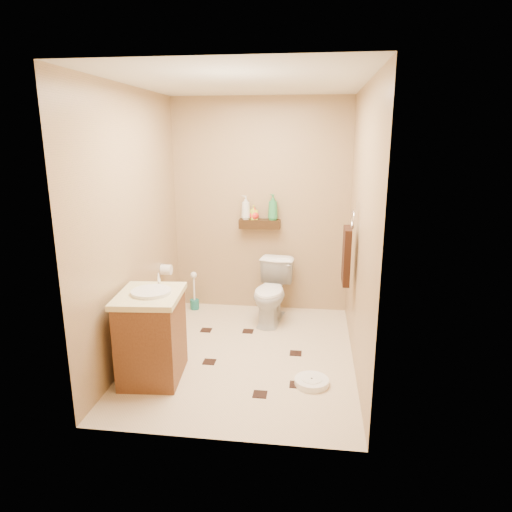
# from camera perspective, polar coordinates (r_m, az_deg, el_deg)

# --- Properties ---
(ground) EXTENTS (2.50, 2.50, 0.00)m
(ground) POSITION_cam_1_polar(r_m,az_deg,el_deg) (4.37, -1.46, -12.18)
(ground) COLOR beige
(ground) RESTS_ON ground
(wall_back) EXTENTS (2.00, 0.04, 2.40)m
(wall_back) POSITION_cam_1_polar(r_m,az_deg,el_deg) (5.19, 0.57, 6.15)
(wall_back) COLOR #A3805D
(wall_back) RESTS_ON ground
(wall_front) EXTENTS (2.00, 0.04, 2.40)m
(wall_front) POSITION_cam_1_polar(r_m,az_deg,el_deg) (2.78, -5.56, -1.58)
(wall_front) COLOR #A3805D
(wall_front) RESTS_ON ground
(wall_left) EXTENTS (0.04, 2.50, 2.40)m
(wall_left) POSITION_cam_1_polar(r_m,az_deg,el_deg) (4.24, -15.08, 3.68)
(wall_left) COLOR #A3805D
(wall_left) RESTS_ON ground
(wall_right) EXTENTS (0.04, 2.50, 2.40)m
(wall_right) POSITION_cam_1_polar(r_m,az_deg,el_deg) (3.94, 12.97, 3.01)
(wall_right) COLOR #A3805D
(wall_right) RESTS_ON ground
(ceiling) EXTENTS (2.00, 2.50, 0.02)m
(ceiling) POSITION_cam_1_polar(r_m,az_deg,el_deg) (3.91, -1.70, 20.95)
(ceiling) COLOR silver
(ceiling) RESTS_ON wall_back
(wall_shelf) EXTENTS (0.46, 0.14, 0.10)m
(wall_shelf) POSITION_cam_1_polar(r_m,az_deg,el_deg) (5.14, 0.46, 4.03)
(wall_shelf) COLOR #35230E
(wall_shelf) RESTS_ON wall_back
(floor_accents) EXTENTS (1.10, 1.29, 0.01)m
(floor_accents) POSITION_cam_1_polar(r_m,az_deg,el_deg) (4.32, -0.67, -12.46)
(floor_accents) COLOR black
(floor_accents) RESTS_ON ground
(toilet) EXTENTS (0.45, 0.70, 0.67)m
(toilet) POSITION_cam_1_polar(r_m,az_deg,el_deg) (4.98, 1.98, -4.52)
(toilet) COLOR white
(toilet) RESTS_ON ground
(vanity) EXTENTS (0.55, 0.65, 0.86)m
(vanity) POSITION_cam_1_polar(r_m,az_deg,el_deg) (3.93, -12.90, -9.53)
(vanity) COLOR brown
(vanity) RESTS_ON ground
(bathroom_scale) EXTENTS (0.31, 0.31, 0.06)m
(bathroom_scale) POSITION_cam_1_polar(r_m,az_deg,el_deg) (3.90, 6.96, -15.33)
(bathroom_scale) COLOR white
(bathroom_scale) RESTS_ON ground
(toilet_brush) EXTENTS (0.10, 0.10, 0.46)m
(toilet_brush) POSITION_cam_1_polar(r_m,az_deg,el_deg) (5.41, -7.71, -4.98)
(toilet_brush) COLOR #1B6E65
(toilet_brush) RESTS_ON ground
(towel_ring) EXTENTS (0.12, 0.30, 0.76)m
(towel_ring) POSITION_cam_1_polar(r_m,az_deg,el_deg) (4.23, 11.30, 0.36)
(towel_ring) COLOR silver
(towel_ring) RESTS_ON wall_right
(toilet_paper) EXTENTS (0.12, 0.11, 0.12)m
(toilet_paper) POSITION_cam_1_polar(r_m,az_deg,el_deg) (4.95, -11.16, -1.68)
(toilet_paper) COLOR white
(toilet_paper) RESTS_ON wall_left
(bottle_a) EXTENTS (0.13, 0.13, 0.27)m
(bottle_a) POSITION_cam_1_polar(r_m,az_deg,el_deg) (5.13, -1.29, 6.09)
(bottle_a) COLOR silver
(bottle_a) RESTS_ON wall_shelf
(bottle_b) EXTENTS (0.10, 0.10, 0.16)m
(bottle_b) POSITION_cam_1_polar(r_m,az_deg,el_deg) (5.13, -0.30, 5.48)
(bottle_b) COLOR yellow
(bottle_b) RESTS_ON wall_shelf
(bottle_c) EXTENTS (0.14, 0.14, 0.13)m
(bottle_c) POSITION_cam_1_polar(r_m,az_deg,el_deg) (5.13, -0.22, 5.33)
(bottle_c) COLOR red
(bottle_c) RESTS_ON wall_shelf
(bottle_d) EXTENTS (0.16, 0.16, 0.29)m
(bottle_d) POSITION_cam_1_polar(r_m,az_deg,el_deg) (5.09, 2.13, 6.13)
(bottle_d) COLOR #2C864A
(bottle_d) RESTS_ON wall_shelf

